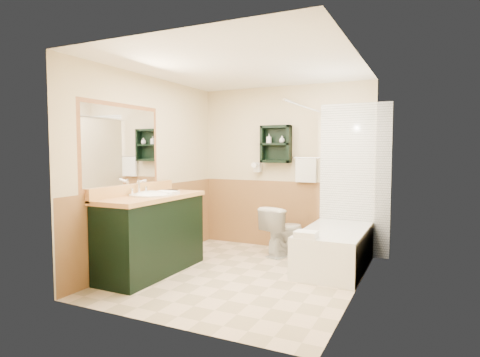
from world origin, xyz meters
The scene contains 25 objects.
floor centered at (0.00, 0.00, 0.00)m, with size 3.00×3.00×0.00m, color beige.
back_wall centered at (0.00, 1.52, 1.20)m, with size 2.60×0.04×2.40m, color beige.
left_wall centered at (-1.32, 0.00, 1.20)m, with size 0.04×3.00×2.40m, color beige.
right_wall centered at (1.32, 0.00, 1.20)m, with size 0.04×3.00×2.40m, color beige.
ceiling centered at (0.00, 0.00, 2.42)m, with size 2.60×3.00×0.04m, color white.
wainscot_left centered at (-1.29, 0.00, 0.50)m, with size 2.98×2.98×1.00m, color #A67943, non-canonical shape.
wainscot_back centered at (0.00, 1.49, 0.50)m, with size 2.58×2.58×1.00m, color #A67943, non-canonical shape.
mirror_frame centered at (-1.27, -0.55, 1.50)m, with size 1.30×1.30×1.00m, color #9B6132, non-canonical shape.
mirror_glass centered at (-1.27, -0.55, 1.50)m, with size 1.20×1.20×0.90m, color white, non-canonical shape.
tile_right centered at (1.28, 0.75, 1.05)m, with size 1.50×1.50×2.10m, color white, non-canonical shape.
tile_back centered at (1.03, 1.48, 1.05)m, with size 0.95×0.95×2.10m, color white, non-canonical shape.
tile_accent centered at (1.27, 0.75, 1.90)m, with size 1.50×1.50×0.10m, color #144828, non-canonical shape.
wall_shelf centered at (-0.10, 1.41, 1.55)m, with size 0.45×0.15×0.55m, color black.
hair_dryer centered at (-0.40, 1.43, 1.20)m, with size 0.10×0.24×0.18m, color white, non-canonical shape.
towel_bar centered at (0.35, 1.45, 1.35)m, with size 0.40×0.06×0.40m, color white, non-canonical shape.
curtain_rod centered at (0.53, 0.75, 2.00)m, with size 0.03×0.03×1.60m, color silver.
shower_curtain centered at (0.53, 0.92, 1.15)m, with size 1.05×1.05×1.70m, color beige, non-canonical shape.
vanity centered at (-0.99, -0.37, 0.46)m, with size 0.59×1.47×0.93m, color black.
bathtub centered at (0.93, 0.78, 0.24)m, with size 0.73×1.50×0.49m, color white.
toilet centered at (0.14, 1.08, 0.34)m, with size 0.39×0.69×0.68m, color white.
counter_towel centered at (-0.89, -0.23, 0.95)m, with size 0.27×0.21×0.04m, color white.
vanity_book centered at (-1.16, 0.10, 1.03)m, with size 0.15×0.02×0.21m, color black.
tub_towel centered at (0.74, 0.15, 0.52)m, with size 0.24×0.20×0.07m, color white.
soap_bottle_a centered at (-0.20, 1.40, 1.60)m, with size 0.06×0.14×0.06m, color white.
soap_bottle_b centered at (0.00, 1.40, 1.61)m, with size 0.08×0.11×0.08m, color white.
Camera 1 is at (1.97, -4.15, 1.46)m, focal length 30.00 mm.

